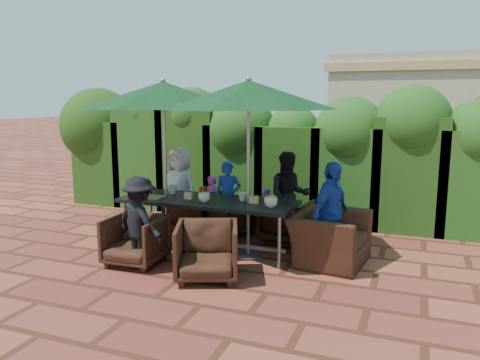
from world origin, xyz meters
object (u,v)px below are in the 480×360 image
(chair_far_left, at_px, (188,210))
(dining_table, at_px, (208,204))
(chair_near_right, at_px, (207,248))
(chair_end_right, at_px, (330,230))
(chair_far_right, at_px, (287,218))
(chair_far_mid, at_px, (229,211))
(chair_near_left, at_px, (135,238))
(umbrella_right, at_px, (249,95))
(umbrella_left, at_px, (163,95))

(chair_far_left, bearing_deg, dining_table, 124.28)
(chair_near_right, height_order, chair_end_right, chair_end_right)
(chair_far_left, distance_m, chair_far_right, 1.69)
(dining_table, bearing_deg, chair_far_left, 131.62)
(chair_near_right, bearing_deg, chair_far_mid, 82.50)
(chair_far_left, bearing_deg, chair_near_left, 86.09)
(dining_table, xyz_separation_m, chair_far_right, (0.93, 0.88, -0.32))
(umbrella_right, xyz_separation_m, chair_near_right, (-0.17, -0.99, -1.83))
(dining_table, distance_m, chair_end_right, 1.74)
(chair_far_left, xyz_separation_m, chair_far_mid, (0.72, 0.04, 0.02))
(umbrella_right, height_order, chair_near_right, umbrella_right)
(umbrella_left, height_order, chair_far_mid, umbrella_left)
(dining_table, relative_size, chair_far_mid, 3.44)
(chair_far_mid, relative_size, chair_near_right, 0.97)
(umbrella_left, distance_m, chair_end_right, 3.00)
(dining_table, distance_m, umbrella_left, 1.69)
(dining_table, bearing_deg, chair_near_left, -127.10)
(umbrella_right, height_order, chair_far_right, umbrella_right)
(dining_table, xyz_separation_m, chair_near_right, (0.44, -0.99, -0.30))
(chair_near_right, distance_m, chair_end_right, 1.69)
(chair_near_right, bearing_deg, chair_near_left, 151.68)
(umbrella_left, height_order, umbrella_right, same)
(umbrella_right, bearing_deg, umbrella_left, 178.16)
(chair_far_mid, height_order, chair_near_right, chair_near_right)
(chair_far_mid, bearing_deg, umbrella_right, 150.95)
(dining_table, xyz_separation_m, chair_far_left, (-0.76, 0.85, -0.33))
(umbrella_left, bearing_deg, chair_near_right, -42.00)
(chair_far_left, xyz_separation_m, chair_end_right, (2.48, -0.75, 0.11))
(dining_table, relative_size, umbrella_right, 1.03)
(chair_far_mid, bearing_deg, chair_far_right, -156.13)
(chair_far_left, xyz_separation_m, chair_near_left, (0.10, -1.72, 0.01))
(chair_far_right, distance_m, chair_end_right, 1.11)
(dining_table, xyz_separation_m, umbrella_right, (0.62, -0.01, 1.54))
(chair_far_mid, height_order, chair_far_right, chair_far_mid)
(chair_far_left, height_order, chair_end_right, chair_end_right)
(chair_near_left, bearing_deg, umbrella_left, 90.24)
(chair_far_right, distance_m, chair_near_right, 1.93)
(chair_far_right, height_order, chair_end_right, chair_end_right)
(dining_table, height_order, umbrella_left, umbrella_left)
(umbrella_left, bearing_deg, chair_far_left, 94.28)
(umbrella_right, distance_m, chair_near_right, 2.09)
(dining_table, height_order, umbrella_right, umbrella_right)
(umbrella_left, height_order, chair_far_right, umbrella_left)
(umbrella_left, relative_size, umbrella_right, 1.00)
(dining_table, xyz_separation_m, chair_near_left, (-0.66, -0.87, -0.32))
(dining_table, xyz_separation_m, umbrella_left, (-0.70, 0.04, 1.54))
(chair_far_left, bearing_deg, chair_far_right, 173.42)
(dining_table, height_order, chair_far_left, dining_table)
(chair_far_right, height_order, chair_near_left, chair_near_left)
(dining_table, bearing_deg, chair_end_right, 3.61)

